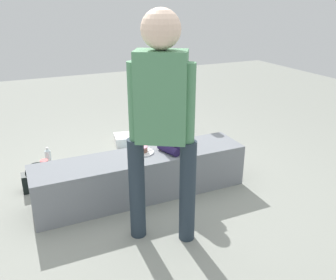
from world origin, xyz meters
TOP-DOWN VIEW (x-y plane):
  - ground_plane at (0.00, 0.00)m, footprint 12.00×12.00m
  - concrete_ledge at (0.00, 0.00)m, footprint 2.02×0.45m
  - child_seated at (0.33, 0.02)m, footprint 0.29×0.35m
  - adult_standing at (-0.08, -0.68)m, footprint 0.46×0.36m
  - cake_plate at (0.03, 0.05)m, footprint 0.22×0.22m
  - gift_bag at (0.38, 0.89)m, footprint 0.24×0.11m
  - railing_post at (0.94, 0.85)m, footprint 0.36×0.36m
  - water_bottle_near_gift at (-0.74, 1.12)m, footprint 0.07×0.07m
  - party_cup_red at (-0.80, 0.94)m, footprint 0.09×0.09m
  - cake_box_white at (0.26, 1.31)m, footprint 0.32×0.33m
  - handbag_black_leather at (-0.91, 0.52)m, footprint 0.30×0.13m

SIDE VIEW (x-z plane):
  - ground_plane at x=0.00m, z-range 0.00..0.00m
  - cake_box_white at x=0.26m, z-range 0.00..0.11m
  - party_cup_red at x=-0.80m, z-range 0.00..0.12m
  - water_bottle_near_gift at x=-0.74m, z-range -0.01..0.18m
  - handbag_black_leather at x=-0.91m, z-range -0.05..0.25m
  - gift_bag at x=0.38m, z-range -0.02..0.29m
  - concrete_ledge at x=0.00m, z-range 0.00..0.42m
  - railing_post at x=0.94m, z-range -0.14..0.92m
  - cake_plate at x=0.03m, z-range 0.41..0.47m
  - child_seated at x=0.33m, z-range 0.39..0.87m
  - adult_standing at x=-0.08m, z-range 0.18..1.91m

